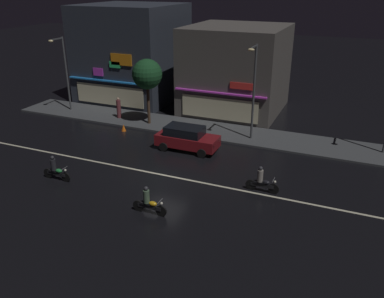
# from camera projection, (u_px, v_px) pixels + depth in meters

# --- Properties ---
(ground_plane) EXTENTS (140.00, 140.00, 0.00)m
(ground_plane) POSITION_uv_depth(u_px,v_px,m) (163.00, 175.00, 24.17)
(ground_plane) COLOR black
(lane_divider_stripe) EXTENTS (33.30, 0.16, 0.01)m
(lane_divider_stripe) POSITION_uv_depth(u_px,v_px,m) (163.00, 175.00, 24.17)
(lane_divider_stripe) COLOR beige
(lane_divider_stripe) RESTS_ON ground
(sidewalk_far) EXTENTS (35.05, 3.80, 0.14)m
(sidewalk_far) POSITION_uv_depth(u_px,v_px,m) (211.00, 130.00, 31.12)
(sidewalk_far) COLOR #424447
(sidewalk_far) RESTS_ON ground
(storefront_left_block) EXTENTS (8.75, 8.94, 8.86)m
(storefront_left_block) POSITION_uv_depth(u_px,v_px,m) (133.00, 52.00, 38.51)
(storefront_left_block) COLOR #2D333D
(storefront_left_block) RESTS_ON ground
(storefront_center_block) EXTENTS (8.11, 8.72, 7.36)m
(storefront_center_block) POSITION_uv_depth(u_px,v_px,m) (236.00, 69.00, 34.94)
(storefront_center_block) COLOR #56514C
(storefront_center_block) RESTS_ON ground
(streetlamp_west) EXTENTS (0.44, 1.64, 6.38)m
(streetlamp_west) POSITION_uv_depth(u_px,v_px,m) (64.00, 68.00, 34.18)
(streetlamp_west) COLOR #47494C
(streetlamp_west) RESTS_ON sidewalk_far
(streetlamp_mid) EXTENTS (0.44, 1.64, 6.81)m
(streetlamp_mid) POSITION_uv_depth(u_px,v_px,m) (253.00, 85.00, 27.64)
(streetlamp_mid) COLOR #47494C
(streetlamp_mid) RESTS_ON sidewalk_far
(pedestrian_on_sidewalk) EXTENTS (0.36, 0.36, 1.75)m
(pedestrian_on_sidewalk) POSITION_uv_depth(u_px,v_px,m) (119.00, 108.00, 33.46)
(pedestrian_on_sidewalk) COLOR brown
(pedestrian_on_sidewalk) RESTS_ON sidewalk_far
(street_tree) EXTENTS (2.36, 2.36, 5.21)m
(street_tree) POSITION_uv_depth(u_px,v_px,m) (147.00, 75.00, 30.89)
(street_tree) COLOR #473323
(street_tree) RESTS_ON sidewalk_far
(parked_car_near_kerb) EXTENTS (4.30, 1.98, 1.67)m
(parked_car_near_kerb) POSITION_uv_depth(u_px,v_px,m) (187.00, 138.00, 27.48)
(parked_car_near_kerb) COLOR maroon
(parked_car_near_kerb) RESTS_ON ground
(motorcycle_lead) EXTENTS (1.90, 0.60, 1.52)m
(motorcycle_lead) POSITION_uv_depth(u_px,v_px,m) (262.00, 181.00, 22.07)
(motorcycle_lead) COLOR black
(motorcycle_lead) RESTS_ON ground
(motorcycle_following) EXTENTS (1.90, 0.60, 1.52)m
(motorcycle_following) POSITION_uv_depth(u_px,v_px,m) (148.00, 202.00, 19.98)
(motorcycle_following) COLOR black
(motorcycle_following) RESTS_ON ground
(motorcycle_opposite_lane) EXTENTS (1.90, 0.60, 1.52)m
(motorcycle_opposite_lane) POSITION_uv_depth(u_px,v_px,m) (55.00, 170.00, 23.39)
(motorcycle_opposite_lane) COLOR black
(motorcycle_opposite_lane) RESTS_ON ground
(traffic_cone) EXTENTS (0.36, 0.36, 0.55)m
(traffic_cone) POSITION_uv_depth(u_px,v_px,m) (124.00, 128.00, 31.08)
(traffic_cone) COLOR orange
(traffic_cone) RESTS_ON ground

